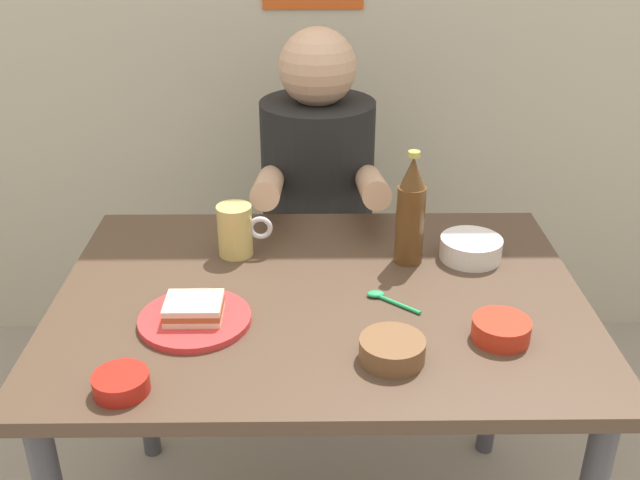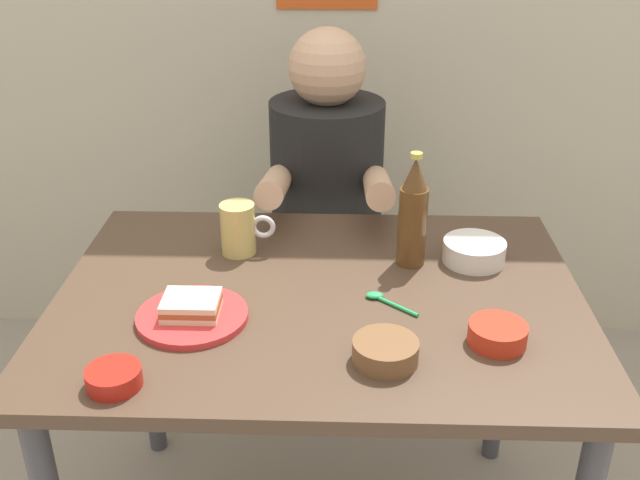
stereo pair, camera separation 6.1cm
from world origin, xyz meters
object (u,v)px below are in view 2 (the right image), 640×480
Objects in this scene: dining_table at (319,331)px; plate_orange at (192,316)px; rice_bowl_white at (474,250)px; stool at (328,298)px; person_seated at (328,174)px; beer_mug at (239,229)px; sandwich at (191,305)px; beer_bottle at (413,215)px.

dining_table is 5.00× the size of plate_orange.
rice_bowl_white is (0.59, 0.26, 0.02)m from plate_orange.
person_seated is (0.00, -0.01, 0.42)m from stool.
person_seated is 5.71× the size of beer_mug.
beer_mug is at bearing 78.78° from sandwich.
beer_bottle is 1.87× the size of rice_bowl_white.
sandwich is at bearing -109.04° from person_seated.
dining_table reaches higher than stool.
person_seated is at bearing 126.10° from rice_bowl_white.
beer_bottle is (0.20, -0.48, 0.09)m from person_seated.
rice_bowl_white reaches higher than dining_table.
sandwich is (0.00, 0.00, 0.02)m from plate_orange.
rice_bowl_white reaches higher than stool.
sandwich is (-0.25, -0.74, 0.42)m from stool.
person_seated is 0.48m from beer_mug.
dining_table is 10.00× the size of sandwich.
stool is 1.72× the size of beer_bottle.
stool is 0.73m from beer_bottle.
beer_mug reaches higher than plate_orange.
sandwich reaches higher than stool.
person_seated is 6.54× the size of sandwich.
beer_mug reaches higher than sandwich.
plate_orange is at bearing -150.77° from beer_bottle.
beer_bottle is at bearing 35.44° from dining_table.
stool is 0.87m from plate_orange.
beer_mug is (0.06, 0.29, 0.05)m from plate_orange.
beer_bottle is at bearing -68.10° from stool.
plate_orange is at bearing -101.22° from beer_mug.
dining_table is 4.20× the size of beer_bottle.
stool is at bearing 90.00° from person_seated.
person_seated is at bearing 70.96° from plate_orange.
person_seated reaches higher than beer_mug.
dining_table is 2.44× the size of stool.
beer_mug is at bearing 177.04° from rice_bowl_white.
plate_orange is (-0.25, -0.73, -0.02)m from person_seated.
dining_table is 1.53× the size of person_seated.
dining_table is at bearing -144.56° from beer_bottle.
stool is 4.09× the size of sandwich.
dining_table is 0.29m from plate_orange.
dining_table is 0.63m from person_seated.
person_seated reaches higher than rice_bowl_white.
sandwich is 0.65m from rice_bowl_white.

